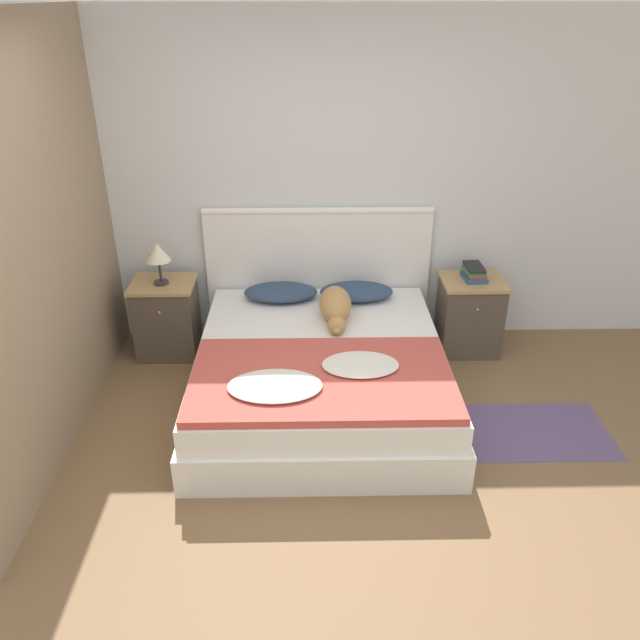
% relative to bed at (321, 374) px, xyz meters
% --- Properties ---
extents(ground_plane, '(16.00, 16.00, 0.00)m').
position_rel_bed_xyz_m(ground_plane, '(-0.14, -1.07, -0.22)').
color(ground_plane, brown).
extents(wall_back, '(9.00, 0.06, 2.55)m').
position_rel_bed_xyz_m(wall_back, '(-0.14, 1.06, 1.05)').
color(wall_back, silver).
rests_on(wall_back, ground_plane).
extents(wall_side_left, '(0.06, 3.10, 2.55)m').
position_rel_bed_xyz_m(wall_side_left, '(-1.65, -0.02, 1.05)').
color(wall_side_left, gray).
rests_on(wall_side_left, ground_plane).
extents(bed, '(1.73, 1.93, 0.45)m').
position_rel_bed_xyz_m(bed, '(0.00, 0.00, 0.00)').
color(bed, white).
rests_on(bed, ground_plane).
extents(headboard, '(1.81, 0.06, 1.12)m').
position_rel_bed_xyz_m(headboard, '(-0.00, 0.99, 0.36)').
color(headboard, white).
rests_on(headboard, ground_plane).
extents(nightstand_left, '(0.49, 0.42, 0.62)m').
position_rel_bed_xyz_m(nightstand_left, '(-1.21, 0.72, 0.09)').
color(nightstand_left, '#4C4238').
rests_on(nightstand_left, ground_plane).
extents(nightstand_right, '(0.49, 0.42, 0.62)m').
position_rel_bed_xyz_m(nightstand_right, '(1.21, 0.72, 0.09)').
color(nightstand_right, '#4C4238').
rests_on(nightstand_right, ground_plane).
extents(pillow_left, '(0.58, 0.33, 0.12)m').
position_rel_bed_xyz_m(pillow_left, '(-0.30, 0.75, 0.29)').
color(pillow_left, navy).
rests_on(pillow_left, bed).
extents(pillow_right, '(0.58, 0.33, 0.12)m').
position_rel_bed_xyz_m(pillow_right, '(0.30, 0.75, 0.29)').
color(pillow_right, navy).
rests_on(pillow_right, bed).
extents(quilt, '(1.63, 0.94, 0.09)m').
position_rel_bed_xyz_m(quilt, '(-0.01, -0.45, 0.26)').
color(quilt, '#BC4C42').
rests_on(quilt, bed).
extents(dog, '(0.24, 0.63, 0.22)m').
position_rel_bed_xyz_m(dog, '(0.12, 0.41, 0.33)').
color(dog, tan).
rests_on(dog, bed).
extents(book_stack, '(0.18, 0.24, 0.11)m').
position_rel_bed_xyz_m(book_stack, '(1.21, 0.74, 0.45)').
color(book_stack, '#285689').
rests_on(book_stack, nightstand_right).
extents(table_lamp, '(0.19, 0.19, 0.33)m').
position_rel_bed_xyz_m(table_lamp, '(-1.21, 0.70, 0.64)').
color(table_lamp, '#2D2D33').
rests_on(table_lamp, nightstand_left).
extents(rug, '(1.00, 0.63, 0.00)m').
position_rel_bed_xyz_m(rug, '(1.42, -0.38, -0.22)').
color(rug, '#604C75').
rests_on(rug, ground_plane).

